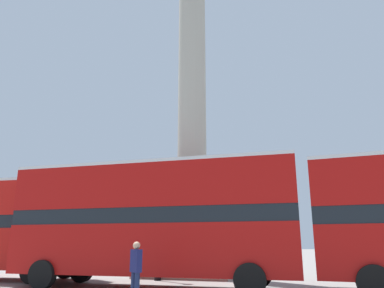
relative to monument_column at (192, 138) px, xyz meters
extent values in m
plane|color=gray|center=(0.00, 0.00, -7.17)|extent=(200.00, 200.00, 0.00)
cube|color=#A39E8E|center=(0.00, 0.00, -6.70)|extent=(4.62, 4.62, 0.95)
cube|color=#A39E8E|center=(0.00, 0.00, -5.75)|extent=(3.33, 3.33, 0.95)
cube|color=#A39E8E|center=(0.00, 0.00, -4.79)|extent=(2.03, 2.03, 0.95)
cylinder|color=#A39E8E|center=(0.00, 0.00, 3.71)|extent=(1.57, 1.57, 16.05)
cube|color=#A80F0C|center=(0.24, -5.65, -5.80)|extent=(10.58, 2.86, 1.74)
cube|color=black|center=(0.24, -5.65, -4.65)|extent=(10.58, 2.81, 0.55)
cube|color=#A80F0C|center=(0.24, -5.65, -3.59)|extent=(10.58, 2.86, 1.57)
cube|color=silver|center=(0.24, -5.65, -2.75)|extent=(10.58, 2.86, 0.12)
cylinder|color=black|center=(3.89, -4.26, -6.67)|extent=(1.01, 0.33, 1.00)
cylinder|color=black|center=(3.96, -6.84, -6.67)|extent=(1.01, 0.33, 1.00)
cylinder|color=black|center=(-3.47, -4.46, -6.67)|extent=(1.01, 0.33, 1.00)
cylinder|color=black|center=(-3.40, -7.04, -6.67)|extent=(1.01, 0.33, 1.00)
cylinder|color=black|center=(-5.21, -3.11, -6.67)|extent=(1.02, 0.39, 1.00)
cylinder|color=black|center=(-4.98, -5.63, -6.67)|extent=(1.02, 0.39, 1.00)
cylinder|color=black|center=(7.60, -4.27, -6.67)|extent=(1.02, 0.36, 1.00)
cylinder|color=black|center=(7.44, -6.78, -6.67)|extent=(1.02, 0.36, 1.00)
cylinder|color=black|center=(-0.74, -2.73, -6.97)|extent=(0.31, 0.31, 0.40)
cylinder|color=black|center=(-0.74, -2.73, -4.73)|extent=(0.14, 0.14, 4.89)
sphere|color=white|center=(-0.74, -2.73, -2.07)|extent=(0.43, 0.43, 0.43)
cylinder|color=#192347|center=(1.13, -8.84, -6.78)|extent=(0.14, 0.14, 0.78)
cylinder|color=#192347|center=(0.95, -8.70, -6.78)|extent=(0.14, 0.14, 0.78)
cube|color=#191E51|center=(1.04, -8.77, -6.08)|extent=(0.44, 0.39, 0.62)
sphere|color=tan|center=(1.04, -8.77, -5.66)|extent=(0.21, 0.21, 0.21)
camera|label=1|loc=(5.82, -18.88, -5.61)|focal=35.00mm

